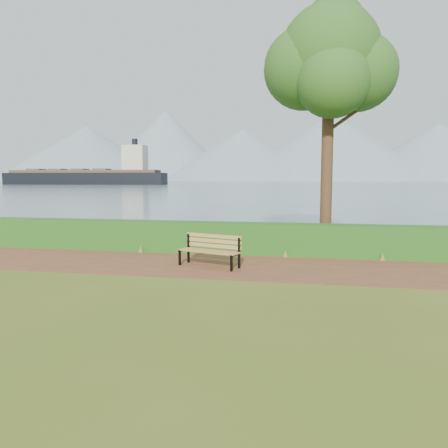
# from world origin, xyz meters

# --- Properties ---
(ground) EXTENTS (140.00, 140.00, 0.00)m
(ground) POSITION_xyz_m (0.00, 0.00, 0.00)
(ground) COLOR #485E1A
(ground) RESTS_ON ground
(path) EXTENTS (40.00, 3.40, 0.01)m
(path) POSITION_xyz_m (0.00, 0.30, 0.01)
(path) COLOR #4E2D1B
(path) RESTS_ON ground
(hedge) EXTENTS (32.00, 0.85, 1.00)m
(hedge) POSITION_xyz_m (0.00, 2.60, 0.50)
(hedge) COLOR #154614
(hedge) RESTS_ON ground
(water) EXTENTS (700.00, 510.00, 0.00)m
(water) POSITION_xyz_m (0.00, 260.00, 0.01)
(water) COLOR #475E73
(water) RESTS_ON ground
(mountains) EXTENTS (585.00, 190.00, 70.00)m
(mountains) POSITION_xyz_m (-9.17, 406.05, 27.70)
(mountains) COLOR gray
(mountains) RESTS_ON ground
(bench) EXTENTS (1.86, 1.06, 0.90)m
(bench) POSITION_xyz_m (-0.38, 0.19, 0.52)
(bench) COLOR black
(bench) RESTS_ON ground
(tree) EXTENTS (4.47, 3.74, 8.59)m
(tree) POSITION_xyz_m (2.86, 4.01, 6.38)
(tree) COLOR #3E2A19
(tree) RESTS_ON ground
(cargo_ship) EXTENTS (64.13, 14.62, 19.30)m
(cargo_ship) POSITION_xyz_m (-82.01, 146.70, 2.88)
(cargo_ship) COLOR black
(cargo_ship) RESTS_ON ground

